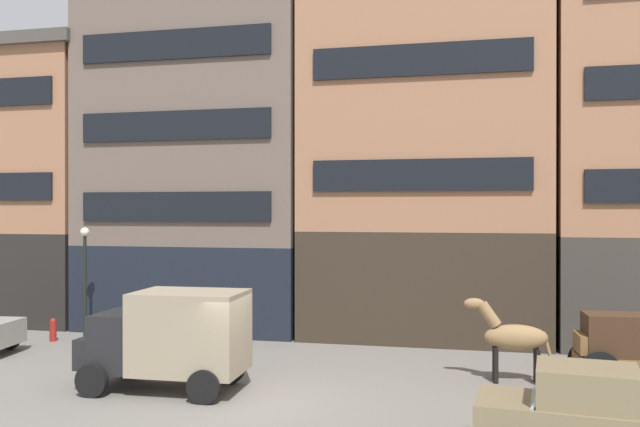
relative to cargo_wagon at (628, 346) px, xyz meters
name	(u,v)px	position (x,y,z in m)	size (l,w,h in m)	color
ground_plane	(261,400)	(-9.19, -3.10, -1.15)	(120.00, 120.00, 0.00)	slate
building_far_left	(36,183)	(-22.80, 6.80, 4.80)	(7.20, 6.20, 11.81)	black
building_center_left	(205,131)	(-14.82, 6.80, 6.87)	(9.46, 6.20, 15.95)	black
building_center_right	(425,121)	(-5.75, 6.80, 7.05)	(9.38, 6.20, 16.31)	#33281E
cargo_wagon	(628,346)	(0.00, 0.00, 0.00)	(2.95, 1.61, 1.98)	brown
draft_horse	(512,336)	(-2.95, 0.00, 0.12)	(2.35, 0.66, 2.30)	#937047
delivery_truck_near	(169,336)	(-11.80, -2.83, 0.28)	(4.39, 2.22, 2.62)	black
sedan_parked_curb	(581,416)	(-2.10, -5.76, -0.23)	(3.86, 2.20, 1.83)	#7A6B4C
pedestrian_officer	(158,318)	(-14.72, 2.35, -0.17)	(0.49, 0.49, 1.79)	black
streetlamp_curbside	(85,267)	(-17.68, 2.53, 1.52)	(0.32, 0.32, 4.12)	black
fire_hydrant_curbside	(53,329)	(-18.78, 2.23, -0.72)	(0.24, 0.24, 0.83)	maroon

